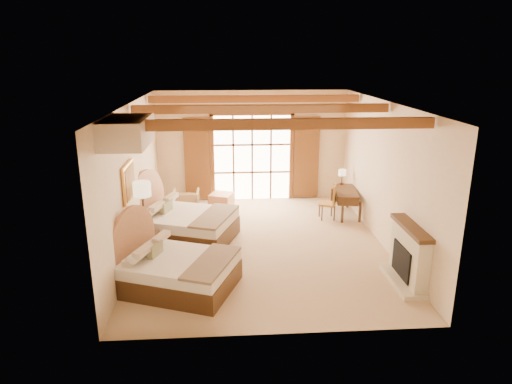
{
  "coord_description": "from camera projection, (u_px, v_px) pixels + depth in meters",
  "views": [
    {
      "loc": [
        -0.78,
        -9.61,
        4.18
      ],
      "look_at": [
        -0.11,
        0.2,
        1.2
      ],
      "focal_mm": 32.0,
      "sensor_mm": 36.0,
      "label": 1
    }
  ],
  "objects": [
    {
      "name": "nightstand",
      "position": [
        145.0,
        248.0,
        9.48
      ],
      "size": [
        0.59,
        0.59,
        0.63
      ],
      "primitive_type": "cube",
      "rotation": [
        0.0,
        0.0,
        -0.14
      ],
      "color": "#4D331A",
      "rests_on": "floor"
    },
    {
      "name": "desk",
      "position": [
        345.0,
        202.0,
        12.27
      ],
      "size": [
        0.74,
        1.35,
        0.69
      ],
      "rotation": [
        0.0,
        0.0,
        -0.15
      ],
      "color": "#4D331A",
      "rests_on": "floor"
    },
    {
      "name": "floor_lamp",
      "position": [
        142.0,
        194.0,
        9.34
      ],
      "size": [
        0.36,
        0.36,
        1.68
      ],
      "color": "#362016",
      "rests_on": "floor"
    },
    {
      "name": "wall_right",
      "position": [
        384.0,
        175.0,
        10.16
      ],
      "size": [
        0.0,
        7.0,
        7.0
      ],
      "primitive_type": "plane",
      "rotation": [
        1.57,
        0.0,
        -1.57
      ],
      "color": "beige",
      "rests_on": "ground"
    },
    {
      "name": "french_doors",
      "position": [
        252.0,
        158.0,
        13.36
      ],
      "size": [
        3.95,
        0.08,
        2.6
      ],
      "color": "white",
      "rests_on": "ground"
    },
    {
      "name": "wall_left",
      "position": [
        134.0,
        179.0,
        9.8
      ],
      "size": [
        0.0,
        7.0,
        7.0
      ],
      "primitive_type": "plane",
      "rotation": [
        1.57,
        0.0,
        1.57
      ],
      "color": "beige",
      "rests_on": "ground"
    },
    {
      "name": "bed_far",
      "position": [
        179.0,
        222.0,
        10.6
      ],
      "size": [
        2.63,
        2.22,
        1.4
      ],
      "rotation": [
        0.0,
        0.0,
        -0.35
      ],
      "color": "#4D331A",
      "rests_on": "floor"
    },
    {
      "name": "ottoman",
      "position": [
        221.0,
        201.0,
        12.84
      ],
      "size": [
        0.75,
        0.75,
        0.43
      ],
      "primitive_type": "cube",
      "rotation": [
        0.0,
        0.0,
        -0.35
      ],
      "color": "tan",
      "rests_on": "floor"
    },
    {
      "name": "ceiling_beams",
      "position": [
        262.0,
        109.0,
        9.55
      ],
      "size": [
        5.39,
        4.6,
        0.18
      ],
      "primitive_type": null,
      "color": "brown",
      "rests_on": "ceiling"
    },
    {
      "name": "desk_lamp",
      "position": [
        342.0,
        173.0,
        12.65
      ],
      "size": [
        0.21,
        0.21,
        0.42
      ],
      "color": "#362016",
      "rests_on": "desk"
    },
    {
      "name": "fireplace",
      "position": [
        408.0,
        258.0,
        8.55
      ],
      "size": [
        0.46,
        1.4,
        1.16
      ],
      "color": "beige",
      "rests_on": "ground"
    },
    {
      "name": "floor",
      "position": [
        261.0,
        244.0,
        10.44
      ],
      "size": [
        7.0,
        7.0,
        0.0
      ],
      "primitive_type": "plane",
      "color": "tan",
      "rests_on": "ground"
    },
    {
      "name": "bed_near",
      "position": [
        170.0,
        268.0,
        8.39
      ],
      "size": [
        2.49,
        2.11,
        1.31
      ],
      "rotation": [
        0.0,
        0.0,
        -0.37
      ],
      "color": "#4D331A",
      "rests_on": "floor"
    },
    {
      "name": "painting",
      "position": [
        129.0,
        182.0,
        9.04
      ],
      "size": [
        0.06,
        0.95,
        0.75
      ],
      "color": "gold",
      "rests_on": "wall_left"
    },
    {
      "name": "armchair",
      "position": [
        186.0,
        201.0,
        12.42
      ],
      "size": [
        0.7,
        0.72,
        0.65
      ],
      "primitive_type": "imported",
      "rotation": [
        0.0,
        0.0,
        -3.14
      ],
      "color": "tan",
      "rests_on": "floor"
    },
    {
      "name": "ceiling",
      "position": [
        262.0,
        103.0,
        9.51
      ],
      "size": [
        7.0,
        7.0,
        0.0
      ],
      "primitive_type": "plane",
      "rotation": [
        3.14,
        0.0,
        0.0
      ],
      "color": "#AC733A",
      "rests_on": "ground"
    },
    {
      "name": "wall_back",
      "position": [
        252.0,
        146.0,
        13.32
      ],
      "size": [
        5.5,
        0.0,
        5.5
      ],
      "primitive_type": "plane",
      "rotation": [
        1.57,
        0.0,
        0.0
      ],
      "color": "beige",
      "rests_on": "ground"
    },
    {
      "name": "canopy_valance",
      "position": [
        127.0,
        132.0,
        7.52
      ],
      "size": [
        0.7,
        1.4,
        0.45
      ],
      "primitive_type": "cube",
      "color": "beige",
      "rests_on": "ceiling"
    },
    {
      "name": "desk_chair",
      "position": [
        328.0,
        208.0,
        12.0
      ],
      "size": [
        0.53,
        0.52,
        0.93
      ],
      "rotation": [
        0.0,
        0.0,
        -0.35
      ],
      "color": "#A58136",
      "rests_on": "floor"
    }
  ]
}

